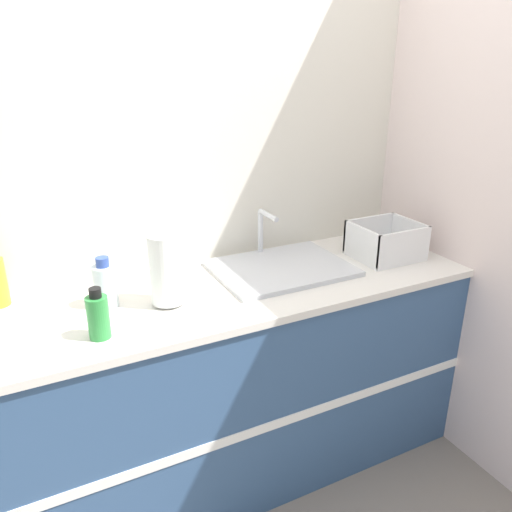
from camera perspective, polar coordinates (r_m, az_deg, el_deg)
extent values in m
cube|color=beige|center=(2.13, -7.08, 10.12)|extent=(4.39, 0.06, 2.60)
cube|color=silver|center=(2.41, 19.92, 10.35)|extent=(0.06, 2.61, 2.60)
cube|color=#33517A|center=(2.19, -2.93, -14.46)|extent=(1.99, 0.61, 0.86)
cube|color=white|center=(1.98, 0.79, -19.01)|extent=(1.99, 0.01, 0.04)
cube|color=silver|center=(1.96, -3.17, -3.89)|extent=(2.02, 0.63, 0.03)
cube|color=silver|center=(2.10, 2.90, -1.37)|extent=(0.55, 0.42, 0.02)
cylinder|color=silver|center=(2.22, 0.51, 2.82)|extent=(0.02, 0.02, 0.19)
cylinder|color=silver|center=(2.13, 1.42, 4.67)|extent=(0.02, 0.15, 0.02)
cylinder|color=#4C4C51|center=(1.85, -9.95, -5.23)|extent=(0.09, 0.09, 0.01)
cylinder|color=white|center=(1.79, -10.21, -1.44)|extent=(0.12, 0.12, 0.25)
cube|color=white|center=(2.32, 14.44, 0.05)|extent=(0.28, 0.25, 0.01)
cube|color=white|center=(2.21, 16.58, 0.97)|extent=(0.28, 0.01, 0.15)
cube|color=white|center=(2.38, 12.80, 2.74)|extent=(0.28, 0.01, 0.15)
cube|color=white|center=(2.21, 11.98, 1.39)|extent=(0.01, 0.25, 0.15)
cube|color=white|center=(2.38, 17.08, 2.34)|extent=(0.01, 0.25, 0.15)
cylinder|color=#2D8C3D|center=(1.65, -17.58, -6.71)|extent=(0.07, 0.07, 0.14)
cylinder|color=black|center=(1.62, -17.91, -4.02)|extent=(0.04, 0.04, 0.03)
cylinder|color=silver|center=(1.85, -16.85, -3.35)|extent=(0.08, 0.08, 0.15)
cylinder|color=#334C9E|center=(1.81, -17.16, -0.66)|extent=(0.05, 0.05, 0.03)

